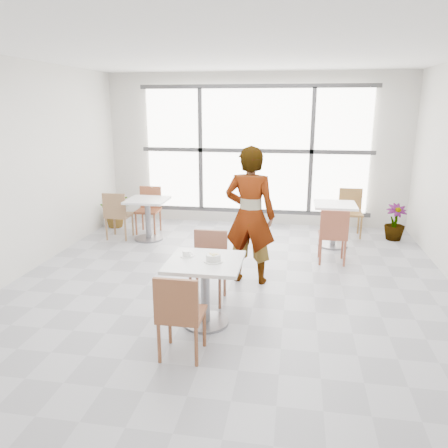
% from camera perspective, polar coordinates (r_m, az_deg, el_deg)
% --- Properties ---
extents(floor, '(7.00, 7.00, 0.00)m').
position_cam_1_polar(floor, '(5.82, 0.49, -8.76)').
color(floor, '#9E9EA5').
rests_on(floor, ground).
extents(ceiling, '(7.00, 7.00, 0.00)m').
position_cam_1_polar(ceiling, '(5.35, 0.57, 22.03)').
color(ceiling, white).
rests_on(ceiling, ground).
extents(wall_back, '(6.00, 0.00, 6.00)m').
position_cam_1_polar(wall_back, '(8.83, 4.12, 9.60)').
color(wall_back, silver).
rests_on(wall_back, ground).
extents(wall_front, '(6.00, 0.00, 6.00)m').
position_cam_1_polar(wall_front, '(2.12, -14.59, -9.53)').
color(wall_front, silver).
rests_on(wall_front, ground).
extents(wall_left, '(0.00, 7.00, 7.00)m').
position_cam_1_polar(wall_left, '(6.56, -26.51, 6.05)').
color(wall_left, silver).
rests_on(wall_left, ground).
extents(window, '(4.60, 0.07, 2.52)m').
position_cam_1_polar(window, '(8.77, 4.08, 9.56)').
color(window, white).
rests_on(window, ground).
extents(main_table, '(0.80, 0.80, 0.75)m').
position_cam_1_polar(main_table, '(4.81, -2.48, -7.32)').
color(main_table, white).
rests_on(main_table, ground).
extents(chair_near, '(0.42, 0.42, 0.87)m').
position_cam_1_polar(chair_near, '(4.19, -5.85, -11.31)').
color(chair_near, brown).
rests_on(chair_near, ground).
extents(chair_far, '(0.42, 0.42, 0.87)m').
position_cam_1_polar(chair_far, '(5.43, -1.96, -4.87)').
color(chair_far, brown).
rests_on(chair_far, ground).
extents(oatmeal_bowl, '(0.21, 0.21, 0.09)m').
position_cam_1_polar(oatmeal_bowl, '(4.68, -1.40, -4.43)').
color(oatmeal_bowl, silver).
rests_on(oatmeal_bowl, main_table).
extents(coffee_cup, '(0.16, 0.13, 0.07)m').
position_cam_1_polar(coffee_cup, '(4.85, -4.95, -3.95)').
color(coffee_cup, white).
rests_on(coffee_cup, main_table).
extents(person, '(0.72, 0.51, 1.87)m').
position_cam_1_polar(person, '(5.86, 3.43, 1.08)').
color(person, black).
rests_on(person, ground).
extents(bg_table_left, '(0.70, 0.70, 0.75)m').
position_cam_1_polar(bg_table_left, '(7.97, -9.95, 1.38)').
color(bg_table_left, silver).
rests_on(bg_table_left, ground).
extents(bg_table_right, '(0.70, 0.70, 0.75)m').
position_cam_1_polar(bg_table_right, '(7.71, 14.23, 0.67)').
color(bg_table_right, white).
rests_on(bg_table_right, ground).
extents(bg_chair_left_near, '(0.42, 0.42, 0.87)m').
position_cam_1_polar(bg_chair_left_near, '(8.09, -13.82, 1.47)').
color(bg_chair_left_near, olive).
rests_on(bg_chair_left_near, ground).
extents(bg_chair_left_far, '(0.42, 0.42, 0.87)m').
position_cam_1_polar(bg_chair_left_far, '(8.46, -9.76, 2.29)').
color(bg_chair_left_far, '#A15736').
rests_on(bg_chair_left_far, ground).
extents(bg_chair_right_near, '(0.42, 0.42, 0.87)m').
position_cam_1_polar(bg_chair_right_near, '(6.82, 14.11, -1.09)').
color(bg_chair_right_near, '#994F38').
rests_on(bg_chair_right_near, ground).
extents(bg_chair_right_far, '(0.42, 0.42, 0.87)m').
position_cam_1_polar(bg_chair_right_far, '(8.47, 16.20, 1.91)').
color(bg_chair_right_far, olive).
rests_on(bg_chair_right_far, ground).
extents(plant_left, '(0.74, 0.70, 0.66)m').
position_cam_1_polar(plant_left, '(8.97, -13.94, 1.69)').
color(plant_left, '#53873D').
rests_on(plant_left, ground).
extents(plant_right, '(0.41, 0.41, 0.66)m').
position_cam_1_polar(plant_right, '(8.45, 21.46, 0.22)').
color(plant_right, '#45773A').
rests_on(plant_right, ground).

